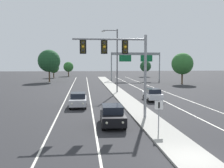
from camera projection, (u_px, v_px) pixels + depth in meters
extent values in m
plane|color=#28282B|center=(193.00, 161.00, 13.58)|extent=(260.00, 260.00, 0.00)
cube|color=#9E9B93|center=(131.00, 104.00, 31.41)|extent=(2.40, 110.00, 0.15)
cube|color=silver|center=(90.00, 97.00, 37.87)|extent=(0.14, 100.00, 0.01)
cube|color=silver|center=(155.00, 96.00, 38.85)|extent=(0.14, 100.00, 0.01)
cube|color=silver|center=(66.00, 98.00, 37.53)|extent=(0.14, 100.00, 0.01)
cube|color=silver|center=(177.00, 96.00, 39.19)|extent=(0.14, 100.00, 0.01)
cylinder|color=gray|center=(145.00, 76.00, 23.37)|extent=(0.24, 0.24, 7.20)
cylinder|color=gray|center=(109.00, 39.00, 22.78)|extent=(6.30, 0.16, 0.16)
cube|color=black|center=(125.00, 47.00, 23.01)|extent=(0.56, 0.06, 1.20)
cube|color=#38330F|center=(125.00, 47.00, 22.97)|extent=(0.32, 0.32, 1.00)
sphere|color=#282828|center=(125.00, 43.00, 22.78)|extent=(0.22, 0.22, 0.22)
sphere|color=#F2A819|center=(125.00, 47.00, 22.80)|extent=(0.22, 0.22, 0.22)
sphere|color=#282828|center=(125.00, 51.00, 22.83)|extent=(0.22, 0.22, 0.22)
cube|color=black|center=(104.00, 47.00, 22.83)|extent=(0.56, 0.06, 1.20)
cube|color=#38330F|center=(104.00, 47.00, 22.79)|extent=(0.32, 0.32, 1.00)
sphere|color=#282828|center=(104.00, 43.00, 22.59)|extent=(0.22, 0.22, 0.22)
sphere|color=#F2A819|center=(104.00, 47.00, 22.62)|extent=(0.22, 0.22, 0.22)
sphere|color=#282828|center=(104.00, 51.00, 22.65)|extent=(0.22, 0.22, 0.22)
cube|color=black|center=(83.00, 47.00, 22.64)|extent=(0.56, 0.06, 1.20)
cube|color=#38330F|center=(83.00, 47.00, 22.60)|extent=(0.32, 0.32, 1.00)
sphere|color=#282828|center=(83.00, 43.00, 22.41)|extent=(0.22, 0.22, 0.22)
sphere|color=#F2A819|center=(83.00, 47.00, 22.43)|extent=(0.22, 0.22, 0.22)
sphere|color=#282828|center=(83.00, 50.00, 22.46)|extent=(0.22, 0.22, 0.22)
cylinder|color=gray|center=(159.00, 116.00, 18.85)|extent=(0.08, 0.08, 2.20)
cube|color=white|center=(159.00, 105.00, 18.76)|extent=(0.60, 0.03, 0.60)
cube|color=black|center=(159.00, 105.00, 18.74)|extent=(0.12, 0.01, 0.44)
cylinder|color=#4C4C51|center=(117.00, 61.00, 42.58)|extent=(0.20, 0.20, 10.00)
cylinder|color=#4C4C51|center=(110.00, 30.00, 42.06)|extent=(2.20, 0.12, 0.12)
cube|color=#B7B7B2|center=(103.00, 31.00, 41.96)|extent=(0.56, 0.28, 0.20)
cube|color=black|center=(112.00, 117.00, 21.15)|extent=(1.92, 4.45, 0.70)
cube|color=black|center=(112.00, 109.00, 21.32)|extent=(1.65, 2.42, 0.56)
sphere|color=#EAE5C6|center=(123.00, 123.00, 19.03)|extent=(0.18, 0.18, 0.18)
sphere|color=#EAE5C6|center=(107.00, 123.00, 18.94)|extent=(0.18, 0.18, 0.18)
cylinder|color=black|center=(125.00, 126.00, 19.75)|extent=(0.24, 0.65, 0.64)
cylinder|color=black|center=(103.00, 126.00, 19.63)|extent=(0.24, 0.65, 0.64)
cylinder|color=black|center=(120.00, 117.00, 22.73)|extent=(0.24, 0.65, 0.64)
cylinder|color=black|center=(102.00, 118.00, 22.61)|extent=(0.24, 0.65, 0.64)
cube|color=#B7B7BC|center=(78.00, 101.00, 29.74)|extent=(1.85, 4.42, 0.70)
cube|color=black|center=(78.00, 95.00, 29.90)|extent=(1.61, 2.39, 0.56)
sphere|color=#EAE5C6|center=(83.00, 104.00, 27.62)|extent=(0.18, 0.18, 0.18)
sphere|color=#EAE5C6|center=(72.00, 104.00, 27.52)|extent=(0.18, 0.18, 0.18)
cylinder|color=black|center=(85.00, 106.00, 28.35)|extent=(0.23, 0.64, 0.64)
cylinder|color=black|center=(70.00, 106.00, 28.21)|extent=(0.23, 0.64, 0.64)
cylinder|color=black|center=(86.00, 102.00, 31.33)|extent=(0.23, 0.64, 0.64)
cylinder|color=black|center=(72.00, 102.00, 31.18)|extent=(0.23, 0.64, 0.64)
cube|color=silver|center=(152.00, 95.00, 34.61)|extent=(1.90, 4.44, 0.70)
cube|color=black|center=(153.00, 91.00, 34.34)|extent=(1.64, 2.41, 0.56)
sphere|color=#EAE5C6|center=(145.00, 93.00, 36.72)|extent=(0.18, 0.18, 0.18)
sphere|color=#EAE5C6|center=(153.00, 93.00, 36.82)|extent=(0.18, 0.18, 0.18)
cylinder|color=black|center=(144.00, 97.00, 36.06)|extent=(0.23, 0.64, 0.64)
cylinder|color=black|center=(156.00, 97.00, 36.19)|extent=(0.23, 0.64, 0.64)
cylinder|color=black|center=(149.00, 100.00, 33.08)|extent=(0.23, 0.64, 0.64)
cylinder|color=black|center=(162.00, 100.00, 33.21)|extent=(0.23, 0.64, 0.64)
cylinder|color=gray|center=(111.00, 66.00, 70.50)|extent=(0.28, 0.28, 7.50)
cylinder|color=gray|center=(159.00, 66.00, 71.85)|extent=(0.28, 0.28, 7.50)
cube|color=gray|center=(136.00, 54.00, 70.90)|extent=(13.00, 0.36, 0.70)
cube|color=#0F6033|center=(125.00, 58.00, 70.50)|extent=(3.20, 0.08, 1.70)
cube|color=#0F6033|center=(146.00, 58.00, 71.09)|extent=(3.20, 0.08, 1.70)
cylinder|color=#4C3823|center=(54.00, 75.00, 83.07)|extent=(0.36, 0.36, 1.85)
sphere|color=#235623|center=(54.00, 68.00, 82.88)|extent=(3.38, 3.38, 3.38)
cylinder|color=#4C3823|center=(69.00, 73.00, 92.25)|extent=(0.36, 0.36, 1.88)
sphere|color=#2D6B2D|center=(68.00, 67.00, 92.06)|extent=(3.43, 3.43, 3.43)
cylinder|color=#4C3823|center=(145.00, 74.00, 89.85)|extent=(0.36, 0.36, 2.02)
sphere|color=#1E4C28|center=(145.00, 66.00, 89.64)|extent=(3.69, 3.69, 3.69)
cylinder|color=#4C3823|center=(49.00, 76.00, 66.25)|extent=(0.36, 0.36, 3.02)
sphere|color=#1E4C28|center=(49.00, 61.00, 65.93)|extent=(5.52, 5.52, 5.52)
cylinder|color=#4C3823|center=(182.00, 78.00, 60.01)|extent=(0.36, 0.36, 2.64)
sphere|color=#2D6B2D|center=(182.00, 64.00, 59.74)|extent=(4.83, 4.83, 4.83)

